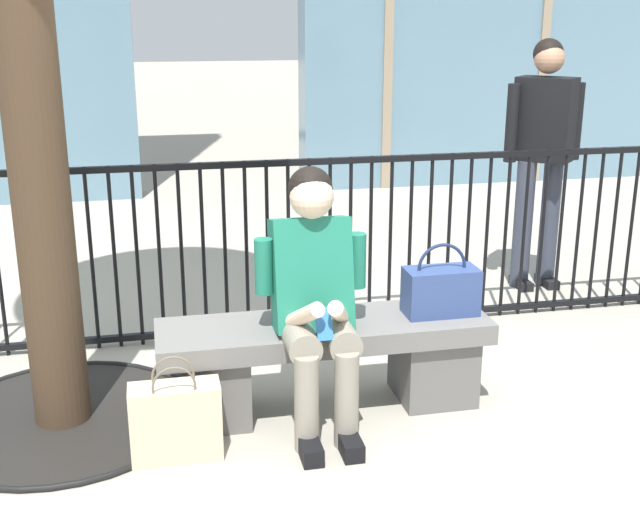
{
  "coord_description": "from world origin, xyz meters",
  "views": [
    {
      "loc": [
        -0.77,
        -3.49,
        1.87
      ],
      "look_at": [
        0.0,
        0.1,
        0.75
      ],
      "focal_mm": 44.94,
      "sensor_mm": 36.0,
      "label": 1
    }
  ],
  "objects_px": {
    "handbag_on_bench": "(441,290)",
    "shopping_bag": "(176,421)",
    "stone_bench": "(324,356)",
    "bystander_at_railing": "(542,146)",
    "seated_person_with_phone": "(315,292)"
  },
  "relations": [
    {
      "from": "shopping_bag",
      "to": "stone_bench",
      "type": "bearing_deg",
      "value": 24.1
    },
    {
      "from": "handbag_on_bench",
      "to": "bystander_at_railing",
      "type": "height_order",
      "value": "bystander_at_railing"
    },
    {
      "from": "seated_person_with_phone",
      "to": "bystander_at_railing",
      "type": "height_order",
      "value": "bystander_at_railing"
    },
    {
      "from": "stone_bench",
      "to": "bystander_at_railing",
      "type": "bearing_deg",
      "value": 39.12
    },
    {
      "from": "handbag_on_bench",
      "to": "shopping_bag",
      "type": "relative_size",
      "value": 0.79
    },
    {
      "from": "seated_person_with_phone",
      "to": "bystander_at_railing",
      "type": "bearing_deg",
      "value": 40.34
    },
    {
      "from": "stone_bench",
      "to": "seated_person_with_phone",
      "type": "xyz_separation_m",
      "value": [
        -0.07,
        -0.13,
        0.38
      ]
    },
    {
      "from": "handbag_on_bench",
      "to": "stone_bench",
      "type": "bearing_deg",
      "value": 179.01
    },
    {
      "from": "stone_bench",
      "to": "seated_person_with_phone",
      "type": "distance_m",
      "value": 0.41
    },
    {
      "from": "bystander_at_railing",
      "to": "shopping_bag",
      "type": "bearing_deg",
      "value": -144.63
    },
    {
      "from": "stone_bench",
      "to": "shopping_bag",
      "type": "distance_m",
      "value": 0.81
    },
    {
      "from": "stone_bench",
      "to": "handbag_on_bench",
      "type": "height_order",
      "value": "handbag_on_bench"
    },
    {
      "from": "bystander_at_railing",
      "to": "seated_person_with_phone",
      "type": "bearing_deg",
      "value": -139.66
    },
    {
      "from": "stone_bench",
      "to": "seated_person_with_phone",
      "type": "relative_size",
      "value": 1.32
    },
    {
      "from": "seated_person_with_phone",
      "to": "handbag_on_bench",
      "type": "distance_m",
      "value": 0.67
    }
  ]
}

